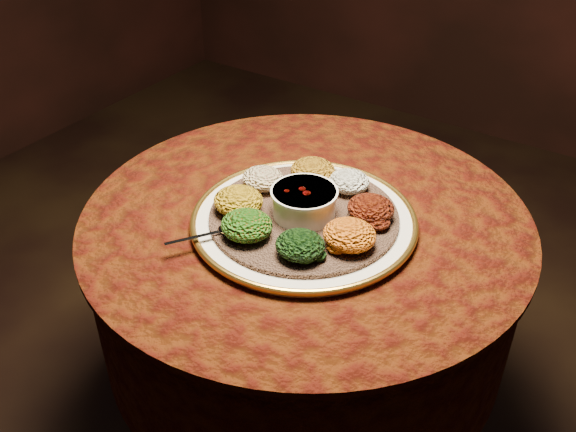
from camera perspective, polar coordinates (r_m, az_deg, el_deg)
The scene contains 13 objects.
table at distance 1.48m, azimuth 1.47°, elevation -5.54°, with size 0.96×0.96×0.73m.
platter at distance 1.33m, azimuth 1.42°, elevation -0.38°, with size 0.55×0.55×0.02m.
injera at distance 1.32m, azimuth 1.42°, elevation 0.00°, with size 0.39×0.39×0.01m, color brown.
stew_bowl at distance 1.30m, azimuth 1.45°, elevation 1.38°, with size 0.14×0.14×0.06m.
spoon at distance 1.27m, azimuth -5.91°, elevation -1.33°, with size 0.10×0.12×0.01m.
portion_ayib at distance 1.39m, azimuth 5.44°, elevation 3.09°, with size 0.09×0.09×0.04m, color white.
portion_kitfo at distance 1.30m, azimuth 7.37°, elevation 0.68°, with size 0.10×0.09×0.05m, color black.
portion_tikil at distance 1.22m, azimuth 5.49°, elevation -1.69°, with size 0.10×0.10×0.05m, color #C47D10.
portion_gomen at distance 1.19m, azimuth 1.09°, elevation -2.61°, with size 0.09×0.09×0.05m, color black.
portion_mixveg at distance 1.24m, azimuth -3.69°, elevation -0.83°, with size 0.10×0.10×0.05m, color #A9280A.
portion_kik at distance 1.32m, azimuth -4.44°, elevation 1.35°, with size 0.10×0.10×0.05m, color #C08E11.
portion_timatim at distance 1.39m, azimuth -2.24°, elevation 3.35°, with size 0.09×0.09×0.04m, color maroon.
portion_shiro at distance 1.42m, azimuth 2.23°, elevation 4.06°, with size 0.10×0.10×0.05m, color #A26D13.
Camera 1 is at (0.59, -0.96, 1.51)m, focal length 40.00 mm.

